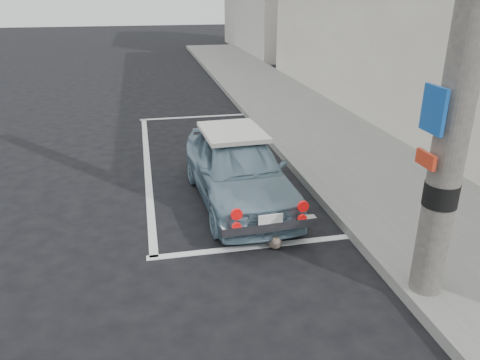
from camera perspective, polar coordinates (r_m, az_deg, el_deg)
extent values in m
plane|color=black|center=(6.78, -2.94, -6.43)|extent=(80.00, 80.00, 0.00)
cube|color=slate|center=(9.42, 14.61, 1.88)|extent=(2.80, 40.00, 0.15)
cube|color=black|center=(11.47, 17.61, 12.06)|extent=(0.10, 16.00, 2.40)
cube|color=silver|center=(6.44, 2.21, -8.07)|extent=(3.00, 0.12, 0.01)
cube|color=silver|center=(12.87, -5.36, 7.66)|extent=(3.00, 0.12, 0.01)
cube|color=silver|center=(9.45, -11.24, 1.80)|extent=(0.12, 7.00, 0.01)
cylinder|color=black|center=(5.24, 23.29, -1.60)|extent=(0.36, 0.36, 0.25)
cube|color=#13499D|center=(4.83, 22.56, 7.92)|extent=(0.04, 0.35, 0.45)
cube|color=red|center=(4.97, 21.71, 2.36)|extent=(0.04, 0.30, 0.15)
cube|color=white|center=(4.97, 21.66, 2.35)|extent=(0.02, 0.16, 0.08)
imported|color=#7697A9|center=(7.51, -0.27, 1.43)|extent=(1.53, 3.45, 1.15)
cube|color=silver|center=(7.66, -0.92, 5.85)|extent=(1.02, 1.33, 0.07)
cube|color=silver|center=(6.16, 3.59, -5.58)|extent=(1.30, 0.19, 0.12)
cube|color=white|center=(6.08, 3.75, -4.94)|extent=(0.33, 0.04, 0.17)
cylinder|color=red|center=(5.91, -0.41, -4.20)|extent=(0.15, 0.05, 0.15)
cylinder|color=red|center=(6.17, 7.70, -3.20)|extent=(0.15, 0.05, 0.15)
cylinder|color=red|center=(6.00, -0.41, -5.74)|extent=(0.12, 0.05, 0.12)
cylinder|color=red|center=(6.25, 7.61, -4.69)|extent=(0.12, 0.05, 0.12)
ellipsoid|color=#78695B|center=(6.40, 4.30, -7.38)|extent=(0.24, 0.33, 0.18)
sphere|color=#78695B|center=(6.25, 4.41, -7.50)|extent=(0.11, 0.11, 0.11)
cone|color=#78695B|center=(6.22, 4.15, -7.05)|extent=(0.04, 0.04, 0.04)
cone|color=#78695B|center=(6.23, 4.71, -7.04)|extent=(0.04, 0.04, 0.04)
cylinder|color=#78695B|center=(6.56, 4.56, -7.20)|extent=(0.06, 0.19, 0.03)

